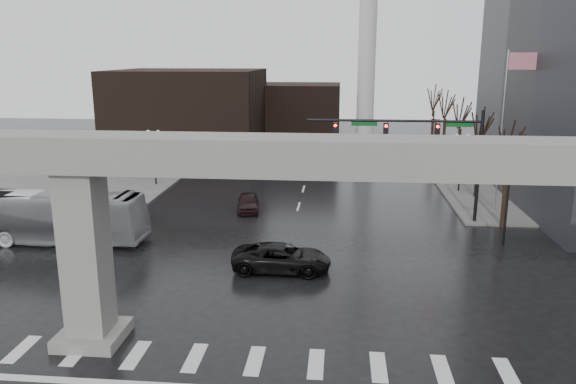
# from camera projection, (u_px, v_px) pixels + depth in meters

# --- Properties ---
(ground) EXTENTS (160.00, 160.00, 0.00)m
(ground) POSITION_uv_depth(u_px,v_px,m) (258.00, 348.00, 22.92)
(ground) COLOR black
(ground) RESTS_ON ground
(sidewalk_ne) EXTENTS (28.00, 36.00, 0.15)m
(sidewalk_ne) POSITION_uv_depth(u_px,v_px,m) (571.00, 175.00, 55.37)
(sidewalk_ne) COLOR slate
(sidewalk_ne) RESTS_ON ground
(sidewalk_nw) EXTENTS (28.00, 36.00, 0.15)m
(sidewalk_nw) POSITION_uv_depth(u_px,v_px,m) (66.00, 166.00, 60.05)
(sidewalk_nw) COLOR slate
(sidewalk_nw) RESTS_ON ground
(elevated_guideway) EXTENTS (48.00, 2.60, 8.70)m
(elevated_guideway) POSITION_uv_depth(u_px,v_px,m) (289.00, 185.00, 21.17)
(elevated_guideway) COLOR gray
(elevated_guideway) RESTS_ON ground
(building_far_left) EXTENTS (16.00, 14.00, 10.00)m
(building_far_left) POSITION_uv_depth(u_px,v_px,m) (189.00, 115.00, 63.60)
(building_far_left) COLOR black
(building_far_left) RESTS_ON ground
(building_far_mid) EXTENTS (10.00, 10.00, 8.00)m
(building_far_mid) POSITION_uv_depth(u_px,v_px,m) (301.00, 115.00, 72.43)
(building_far_mid) COLOR black
(building_far_mid) RESTS_ON ground
(smokestack) EXTENTS (3.60, 3.60, 30.00)m
(smokestack) POSITION_uv_depth(u_px,v_px,m) (367.00, 39.00, 63.67)
(smokestack) COLOR silver
(smokestack) RESTS_ON ground
(signal_mast_arm) EXTENTS (12.12, 0.43, 8.00)m
(signal_mast_arm) POSITION_uv_depth(u_px,v_px,m) (425.00, 141.00, 38.90)
(signal_mast_arm) COLOR black
(signal_mast_arm) RESTS_ON ground
(flagpole_assembly) EXTENTS (2.06, 0.12, 12.00)m
(flagpole_assembly) POSITION_uv_depth(u_px,v_px,m) (507.00, 112.00, 41.02)
(flagpole_assembly) COLOR silver
(flagpole_assembly) RESTS_ON ground
(lamp_right_0) EXTENTS (1.22, 0.32, 5.11)m
(lamp_right_0) POSITION_uv_depth(u_px,v_px,m) (508.00, 192.00, 34.41)
(lamp_right_0) COLOR black
(lamp_right_0) RESTS_ON ground
(lamp_right_1) EXTENTS (1.22, 0.32, 5.11)m
(lamp_right_1) POSITION_uv_depth(u_px,v_px,m) (461.00, 153.00, 47.95)
(lamp_right_1) COLOR black
(lamp_right_1) RESTS_ON ground
(lamp_right_2) EXTENTS (1.22, 0.32, 5.11)m
(lamp_right_2) POSITION_uv_depth(u_px,v_px,m) (435.00, 131.00, 61.49)
(lamp_right_2) COLOR black
(lamp_right_2) RESTS_ON ground
(lamp_left_0) EXTENTS (1.22, 0.32, 5.11)m
(lamp_left_0) POSITION_uv_depth(u_px,v_px,m) (85.00, 183.00, 36.85)
(lamp_left_0) COLOR black
(lamp_left_0) RESTS_ON ground
(lamp_left_1) EXTENTS (1.22, 0.32, 5.11)m
(lamp_left_1) POSITION_uv_depth(u_px,v_px,m) (154.00, 148.00, 50.38)
(lamp_left_1) COLOR black
(lamp_left_1) RESTS_ON ground
(lamp_left_2) EXTENTS (1.22, 0.32, 5.11)m
(lamp_left_2) POSITION_uv_depth(u_px,v_px,m) (194.00, 128.00, 63.92)
(lamp_left_2) COLOR black
(lamp_left_2) RESTS_ON ground
(tree_right_0) EXTENTS (1.09, 1.58, 7.50)m
(tree_right_0) POSITION_uv_depth(u_px,v_px,m) (506.00, 188.00, 38.37)
(tree_right_0) COLOR black
(tree_right_0) RESTS_ON ground
(tree_right_1) EXTENTS (1.09, 1.61, 7.67)m
(tree_right_1) POSITION_uv_depth(u_px,v_px,m) (478.00, 165.00, 46.09)
(tree_right_1) COLOR black
(tree_right_1) RESTS_ON ground
(tree_right_2) EXTENTS (1.10, 1.63, 7.85)m
(tree_right_2) POSITION_uv_depth(u_px,v_px,m) (459.00, 148.00, 53.81)
(tree_right_2) COLOR black
(tree_right_2) RESTS_ON ground
(tree_right_3) EXTENTS (1.11, 1.66, 8.02)m
(tree_right_3) POSITION_uv_depth(u_px,v_px,m) (444.00, 136.00, 61.53)
(tree_right_3) COLOR black
(tree_right_3) RESTS_ON ground
(tree_right_4) EXTENTS (1.12, 1.69, 8.19)m
(tree_right_4) POSITION_uv_depth(u_px,v_px,m) (433.00, 126.00, 69.25)
(tree_right_4) COLOR black
(tree_right_4) RESTS_ON ground
(pickup_truck) EXTENTS (5.46, 2.54, 1.51)m
(pickup_truck) POSITION_uv_depth(u_px,v_px,m) (282.00, 258.00, 30.92)
(pickup_truck) COLOR black
(pickup_truck) RESTS_ON ground
(city_bus) EXTENTS (12.11, 2.88, 3.37)m
(city_bus) POSITION_uv_depth(u_px,v_px,m) (50.00, 217.00, 35.48)
(city_bus) COLOR #B0B0B5
(city_bus) RESTS_ON ground
(far_car) EXTENTS (2.15, 4.14, 1.35)m
(far_car) POSITION_uv_depth(u_px,v_px,m) (248.00, 202.00, 42.93)
(far_car) COLOR black
(far_car) RESTS_ON ground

